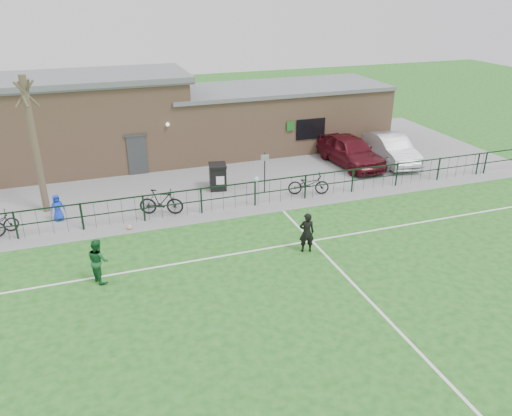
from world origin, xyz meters
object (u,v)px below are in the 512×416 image
object	(u,v)px
bare_tree	(35,147)
car_silver	(391,149)
wheelie_bin_right	(218,177)
wheelie_bin_left	(218,179)
sign_post	(265,172)
ball_ground	(129,227)
bicycle_e	(309,184)
car_maroon	(351,151)
outfield_player	(98,260)
bicycle_d	(161,202)
spectator_child	(57,208)

from	to	relation	value
bare_tree	car_silver	bearing A→B (deg)	2.41
wheelie_bin_right	wheelie_bin_left	bearing A→B (deg)	79.62
sign_post	ball_ground	xyz separation A→B (m)	(-6.69, -2.00, -0.91)
bare_tree	sign_post	distance (m)	10.23
bicycle_e	ball_ground	size ratio (longest dim) A/B	9.11
wheelie_bin_right	bicycle_e	xyz separation A→B (m)	(3.93, -2.11, -0.08)
car_silver	bicycle_e	world-z (taller)	car_silver
bare_tree	ball_ground	size ratio (longest dim) A/B	27.76
car_maroon	bicycle_e	distance (m)	5.08
bicycle_e	sign_post	bearing A→B (deg)	80.04
outfield_player	ball_ground	distance (m)	3.95
sign_post	bicycle_d	world-z (taller)	sign_post
sign_post	outfield_player	size ratio (longest dim) A/B	1.27
bare_tree	car_maroon	world-z (taller)	bare_tree
outfield_player	car_maroon	bearing A→B (deg)	-84.15
bicycle_e	outfield_player	xyz separation A→B (m)	(-9.94, -4.68, 0.25)
wheelie_bin_right	outfield_player	xyz separation A→B (m)	(-6.01, -6.80, 0.17)
car_silver	bicycle_e	size ratio (longest dim) A/B	2.39
bare_tree	bicycle_d	xyz separation A→B (m)	(4.81, -2.03, -2.40)
sign_post	ball_ground	bearing A→B (deg)	-163.35
wheelie_bin_left	bicycle_d	bearing A→B (deg)	-130.70
car_maroon	wheelie_bin_left	bearing A→B (deg)	-177.02
wheelie_bin_right	ball_ground	bearing A→B (deg)	-135.67
wheelie_bin_right	bicycle_d	size ratio (longest dim) A/B	0.62
wheelie_bin_left	bicycle_d	distance (m)	3.83
car_maroon	spectator_child	size ratio (longest dim) A/B	4.14
sign_post	bicycle_e	world-z (taller)	sign_post
car_silver	outfield_player	size ratio (longest dim) A/B	2.99
bicycle_e	outfield_player	size ratio (longest dim) A/B	1.25
wheelie_bin_right	sign_post	world-z (taller)	sign_post
bare_tree	bicycle_d	world-z (taller)	bare_tree
wheelie_bin_left	sign_post	size ratio (longest dim) A/B	0.50
ball_ground	bare_tree	bearing A→B (deg)	136.64
sign_post	outfield_player	bearing A→B (deg)	-144.93
car_silver	outfield_player	xyz separation A→B (m)	(-16.37, -7.52, -0.01)
outfield_player	sign_post	bearing A→B (deg)	-78.38
wheelie_bin_right	bare_tree	bearing A→B (deg)	-169.37
spectator_child	wheelie_bin_right	bearing A→B (deg)	-5.14
wheelie_bin_right	bicycle_d	distance (m)	3.76
spectator_child	bare_tree	bearing A→B (deg)	98.48
bicycle_e	car_maroon	bearing A→B (deg)	-34.80
sign_post	spectator_child	bearing A→B (deg)	-179.19
wheelie_bin_left	spectator_child	bearing A→B (deg)	-154.76
wheelie_bin_right	car_silver	size ratio (longest dim) A/B	0.25
sign_post	bicycle_e	bearing A→B (deg)	-27.01
bicycle_d	ball_ground	world-z (taller)	bicycle_d
wheelie_bin_right	ball_ground	world-z (taller)	wheelie_bin_right
sign_post	outfield_player	xyz separation A→B (m)	(-8.05, -5.65, -0.23)
bare_tree	car_silver	distance (m)	18.45
bicycle_d	bicycle_e	distance (m)	7.06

